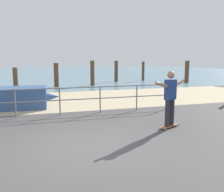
% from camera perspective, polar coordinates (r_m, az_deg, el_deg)
% --- Properties ---
extents(ground_plane, '(24.00, 10.00, 0.04)m').
position_cam_1_polar(ground_plane, '(4.98, -6.30, -16.21)').
color(ground_plane, '#474444').
rests_on(ground_plane, ground).
extents(beach_strip, '(24.00, 6.00, 0.04)m').
position_cam_1_polar(beach_strip, '(12.64, -13.25, -1.06)').
color(beach_strip, tan).
rests_on(beach_strip, ground).
extents(sea_surface, '(72.00, 50.00, 0.04)m').
position_cam_1_polar(sea_surface, '(40.50, -16.13, 5.40)').
color(sea_surface, slate).
rests_on(sea_surface, ground).
extents(railing_fence, '(10.79, 0.05, 1.05)m').
position_cam_1_polar(railing_fence, '(9.15, -16.91, -0.46)').
color(railing_fence, slate).
rests_on(railing_fence, ground).
extents(skateboard, '(0.81, 0.52, 0.08)m').
position_cam_1_polar(skateboard, '(7.67, 13.19, -6.84)').
color(skateboard, brown).
rests_on(skateboard, ground).
extents(skateboarder, '(1.35, 0.70, 1.65)m').
position_cam_1_polar(skateboarder, '(7.47, 13.44, 0.19)').
color(skateboarder, '#26262B').
rests_on(skateboarder, skateboard).
extents(groyne_post_1, '(0.33, 0.33, 1.50)m').
position_cam_1_polar(groyne_post_1, '(17.98, -21.61, 3.82)').
color(groyne_post_1, '#513826').
rests_on(groyne_post_1, ground).
extents(groyne_post_2, '(0.35, 0.35, 1.78)m').
position_cam_1_polar(groyne_post_2, '(18.61, -12.87, 4.77)').
color(groyne_post_2, '#513826').
rests_on(groyne_post_2, ground).
extents(groyne_post_3, '(0.32, 0.32, 1.95)m').
position_cam_1_polar(groyne_post_3, '(19.23, -4.59, 5.34)').
color(groyne_post_3, '#513826').
rests_on(groyne_post_3, ground).
extents(groyne_post_4, '(0.32, 0.32, 1.91)m').
position_cam_1_polar(groyne_post_4, '(22.39, 0.99, 5.79)').
color(groyne_post_4, '#513826').
rests_on(groyne_post_4, ground).
extents(groyne_post_5, '(0.26, 0.26, 1.83)m').
position_cam_1_polar(groyne_post_5, '(23.63, 7.27, 5.78)').
color(groyne_post_5, '#513826').
rests_on(groyne_post_5, ground).
extents(groyne_post_6, '(0.36, 0.36, 1.92)m').
position_cam_1_polar(groyne_post_6, '(22.35, 17.08, 5.42)').
color(groyne_post_6, '#513826').
rests_on(groyne_post_6, ground).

